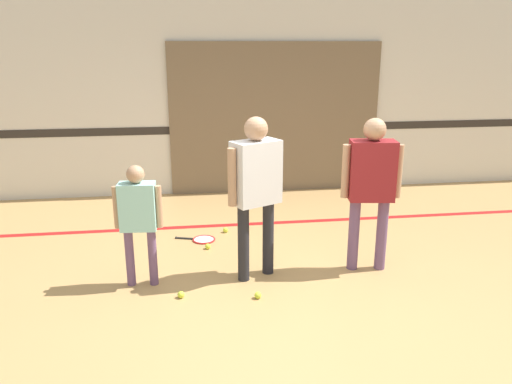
% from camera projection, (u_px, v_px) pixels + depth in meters
% --- Properties ---
extents(ground_plane, '(16.00, 16.00, 0.00)m').
position_uv_depth(ground_plane, '(281.00, 282.00, 5.05)').
color(ground_plane, tan).
extents(wall_back, '(16.00, 0.07, 3.20)m').
position_uv_depth(wall_back, '(243.00, 92.00, 7.75)').
color(wall_back, silver).
rests_on(wall_back, ground_plane).
extents(wall_panel, '(3.33, 0.05, 2.35)m').
position_uv_depth(wall_panel, '(275.00, 119.00, 7.88)').
color(wall_panel, '#756047').
rests_on(wall_panel, ground_plane).
extents(floor_stripe, '(14.40, 0.10, 0.01)m').
position_uv_depth(floor_stripe, '(257.00, 224.00, 6.68)').
color(floor_stripe, red).
rests_on(floor_stripe, ground_plane).
extents(person_instructor, '(0.58, 0.43, 1.66)m').
position_uv_depth(person_instructor, '(256.00, 181.00, 4.89)').
color(person_instructor, '#232328').
rests_on(person_instructor, ground_plane).
extents(person_student_left, '(0.46, 0.22, 1.23)m').
position_uv_depth(person_student_left, '(138.00, 213.00, 4.79)').
color(person_student_left, '#6B4C70').
rests_on(person_student_left, ground_plane).
extents(person_student_right, '(0.61, 0.31, 1.62)m').
position_uv_depth(person_student_right, '(371.00, 178.00, 5.08)').
color(person_student_right, '#6B4C70').
rests_on(person_student_right, ground_plane).
extents(racket_spare_on_floor, '(0.53, 0.35, 0.03)m').
position_uv_depth(racket_spare_on_floor, '(202.00, 239.00, 6.12)').
color(racket_spare_on_floor, red).
rests_on(racket_spare_on_floor, ground_plane).
extents(tennis_ball_near_instructor, '(0.07, 0.07, 0.07)m').
position_uv_depth(tennis_ball_near_instructor, '(258.00, 295.00, 4.72)').
color(tennis_ball_near_instructor, '#CCE038').
rests_on(tennis_ball_near_instructor, ground_plane).
extents(tennis_ball_by_spare_racket, '(0.07, 0.07, 0.07)m').
position_uv_depth(tennis_ball_by_spare_racket, '(226.00, 230.00, 6.37)').
color(tennis_ball_by_spare_racket, '#CCE038').
rests_on(tennis_ball_by_spare_racket, ground_plane).
extents(tennis_ball_stray_left, '(0.07, 0.07, 0.07)m').
position_uv_depth(tennis_ball_stray_left, '(208.00, 246.00, 5.85)').
color(tennis_ball_stray_left, '#CCE038').
rests_on(tennis_ball_stray_left, ground_plane).
extents(tennis_ball_stray_right, '(0.07, 0.07, 0.07)m').
position_uv_depth(tennis_ball_stray_right, '(181.00, 295.00, 4.73)').
color(tennis_ball_stray_right, '#CCE038').
rests_on(tennis_ball_stray_right, ground_plane).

